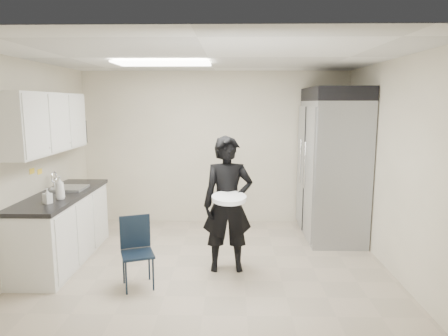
{
  "coord_description": "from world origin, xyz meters",
  "views": [
    {
      "loc": [
        0.29,
        -4.81,
        2.08
      ],
      "look_at": [
        0.18,
        0.2,
        1.25
      ],
      "focal_mm": 32.0,
      "sensor_mm": 36.0,
      "label": 1
    }
  ],
  "objects_px": {
    "folding_chair": "(138,254)",
    "lower_counter": "(63,229)",
    "man_tuxedo": "(228,204)",
    "commercial_fridge": "(332,170)"
  },
  "relations": [
    {
      "from": "folding_chair",
      "to": "lower_counter",
      "type": "bearing_deg",
      "value": 126.48
    },
    {
      "from": "man_tuxedo",
      "to": "folding_chair",
      "type": "bearing_deg",
      "value": -157.32
    },
    {
      "from": "commercial_fridge",
      "to": "lower_counter",
      "type": "bearing_deg",
      "value": -164.12
    },
    {
      "from": "commercial_fridge",
      "to": "folding_chair",
      "type": "distance_m",
      "value": 3.26
    },
    {
      "from": "commercial_fridge",
      "to": "man_tuxedo",
      "type": "distance_m",
      "value": 2.09
    },
    {
      "from": "folding_chair",
      "to": "man_tuxedo",
      "type": "distance_m",
      "value": 1.22
    },
    {
      "from": "folding_chair",
      "to": "man_tuxedo",
      "type": "relative_size",
      "value": 0.46
    },
    {
      "from": "lower_counter",
      "to": "folding_chair",
      "type": "distance_m",
      "value": 1.4
    },
    {
      "from": "man_tuxedo",
      "to": "commercial_fridge",
      "type": "bearing_deg",
      "value": 35.5
    },
    {
      "from": "commercial_fridge",
      "to": "folding_chair",
      "type": "relative_size",
      "value": 2.7
    }
  ]
}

